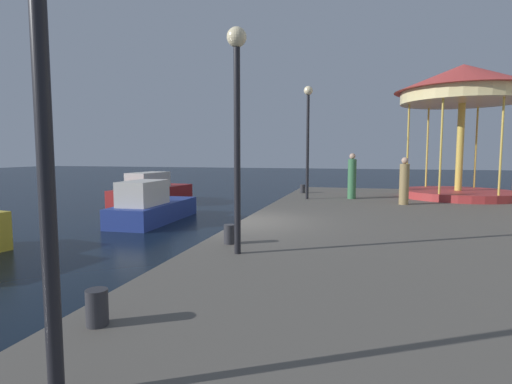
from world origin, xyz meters
The scene contains 12 objects.
ground_plane centered at (0.00, 0.00, 0.00)m, with size 120.00×120.00×0.00m, color black.
motorboat_blue centered at (-4.64, 3.43, 0.60)m, with size 1.76×4.74×1.65m.
motorboat_red centered at (-7.42, 8.47, 0.63)m, with size 2.21×5.50×1.68m.
carousel centered at (7.16, 8.04, 4.94)m, with size 5.41×5.41×5.50m.
lamp_post_near_edge centered at (1.06, -8.22, 3.70)m, with size 0.36×0.36×4.23m.
lamp_post_mid_promenade centered at (1.04, -3.52, 3.63)m, with size 0.36×0.36×4.12m.
lamp_post_far_end centered at (1.07, 5.87, 3.88)m, with size 0.36×0.36×4.54m.
bollard_north centered at (0.52, 8.38, 1.00)m, with size 0.24×0.24×0.40m, color #2D2D33.
bollard_center centered at (0.51, -6.97, 1.00)m, with size 0.24×0.24×0.40m, color #2D2D33.
bollard_south centered at (0.63, -2.77, 1.00)m, with size 0.24×0.24×0.40m, color #2D2D33.
person_near_carousel centered at (4.73, 5.02, 1.61)m, with size 0.34×0.34×1.73m.
person_far_corner centered at (2.83, 6.48, 1.68)m, with size 0.34×0.34×1.86m.
Camera 1 is at (3.29, -10.69, 2.68)m, focal length 28.63 mm.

